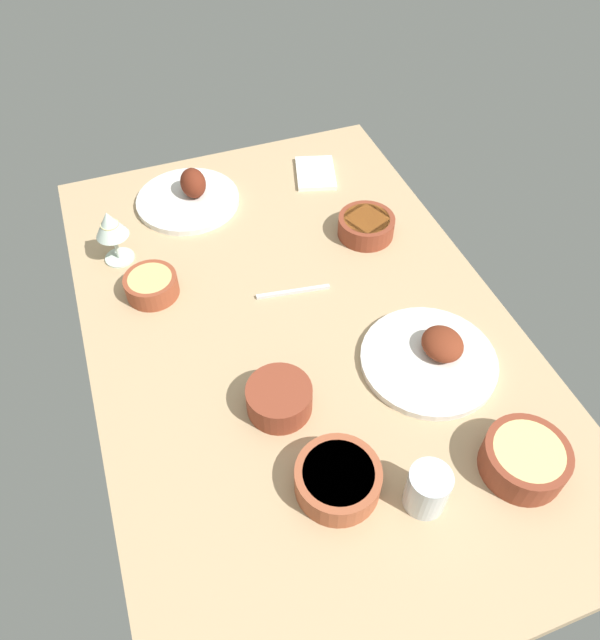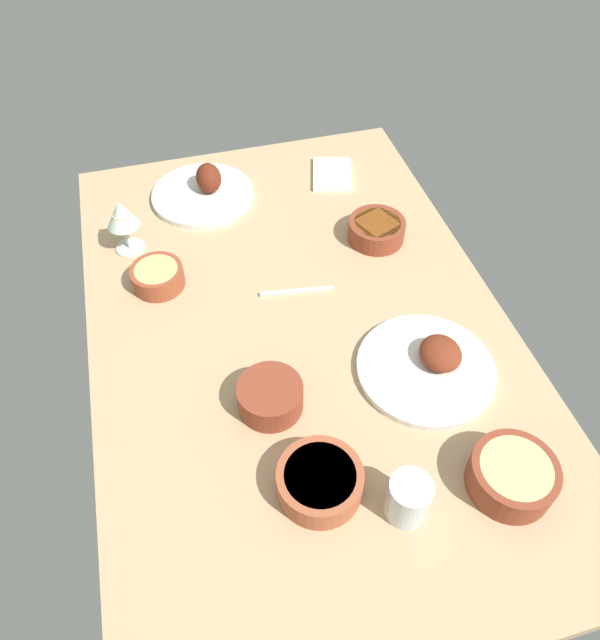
# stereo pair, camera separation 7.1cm
# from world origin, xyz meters

# --- Properties ---
(dining_table) EXTENTS (1.40, 0.90, 0.04)m
(dining_table) POSITION_xyz_m (0.00, 0.00, 0.02)
(dining_table) COLOR tan
(dining_table) RESTS_ON ground
(plate_center_main) EXTENTS (0.28, 0.28, 0.06)m
(plate_center_main) POSITION_xyz_m (0.18, 0.22, 0.06)
(plate_center_main) COLOR silver
(plate_center_main) RESTS_ON dining_table
(plate_near_viewer) EXTENTS (0.27, 0.27, 0.09)m
(plate_near_viewer) POSITION_xyz_m (-0.51, -0.13, 0.06)
(plate_near_viewer) COLOR silver
(plate_near_viewer) RESTS_ON dining_table
(bowl_potatoes) EXTENTS (0.15, 0.15, 0.06)m
(bowl_potatoes) POSITION_xyz_m (0.45, 0.26, 0.07)
(bowl_potatoes) COLOR brown
(bowl_potatoes) RESTS_ON dining_table
(bowl_sauce) EXTENTS (0.15, 0.15, 0.06)m
(bowl_sauce) POSITION_xyz_m (0.37, -0.07, 0.07)
(bowl_sauce) COLOR #A35133
(bowl_sauce) RESTS_ON dining_table
(bowl_onions) EXTENTS (0.13, 0.13, 0.06)m
(bowl_onions) POSITION_xyz_m (0.18, -0.11, 0.07)
(bowl_onions) COLOR brown
(bowl_onions) RESTS_ON dining_table
(bowl_soup) EXTENTS (0.14, 0.14, 0.05)m
(bowl_soup) POSITION_xyz_m (-0.23, 0.26, 0.07)
(bowl_soup) COLOR brown
(bowl_soup) RESTS_ON dining_table
(bowl_pasta) EXTENTS (0.12, 0.12, 0.05)m
(bowl_pasta) POSITION_xyz_m (-0.21, -0.28, 0.07)
(bowl_pasta) COLOR brown
(bowl_pasta) RESTS_ON dining_table
(wine_glass) EXTENTS (0.08, 0.08, 0.14)m
(wine_glass) POSITION_xyz_m (-0.35, -0.34, 0.14)
(wine_glass) COLOR silver
(wine_glass) RESTS_ON dining_table
(water_tumbler) EXTENTS (0.07, 0.07, 0.09)m
(water_tumbler) POSITION_xyz_m (0.45, 0.06, 0.09)
(water_tumbler) COLOR silver
(water_tumbler) RESTS_ON dining_table
(folded_napkin) EXTENTS (0.17, 0.14, 0.01)m
(folded_napkin) POSITION_xyz_m (-0.50, 0.23, 0.05)
(folded_napkin) COLOR white
(folded_napkin) RESTS_ON dining_table
(fork_loose) EXTENTS (0.03, 0.17, 0.01)m
(fork_loose) POSITION_xyz_m (-0.10, 0.02, 0.04)
(fork_loose) COLOR silver
(fork_loose) RESTS_ON dining_table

